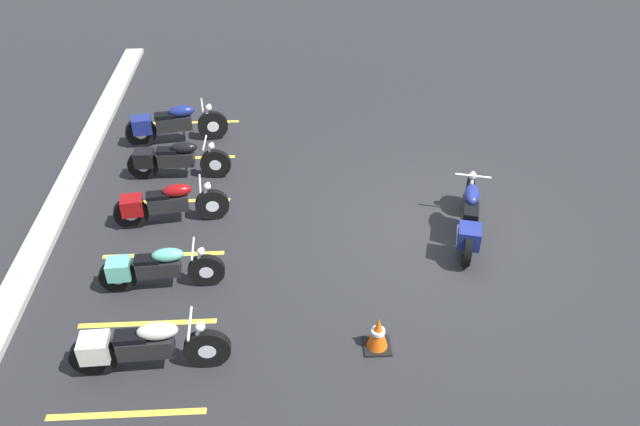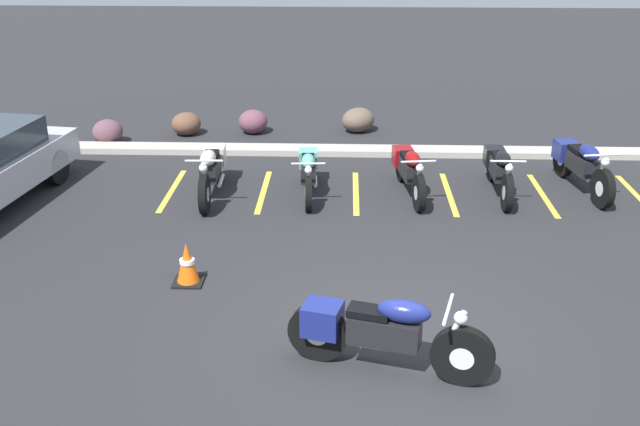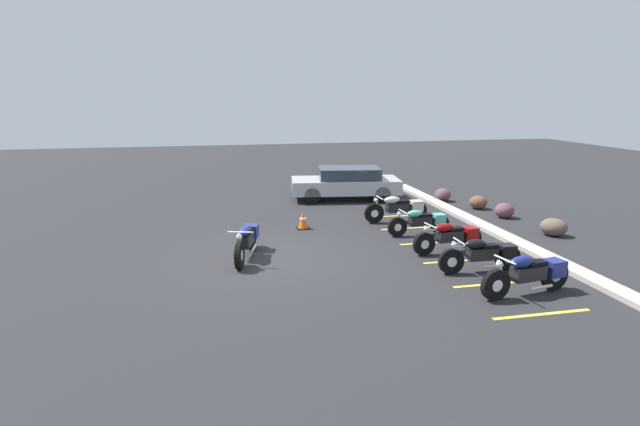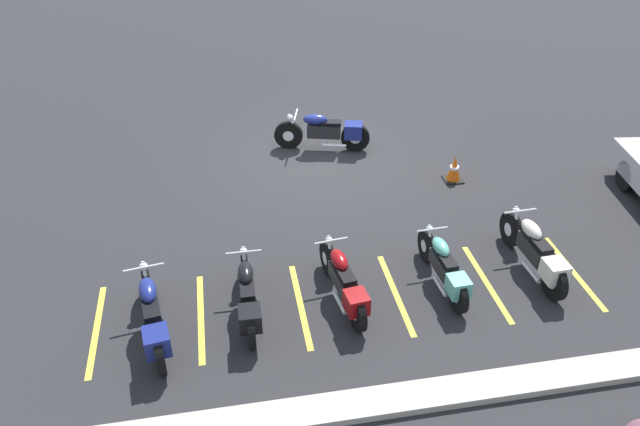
% 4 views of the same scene
% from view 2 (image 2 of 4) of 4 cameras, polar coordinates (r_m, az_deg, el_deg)
% --- Properties ---
extents(ground, '(60.00, 60.00, 0.00)m').
position_cam_2_polar(ground, '(8.82, 5.84, -10.12)').
color(ground, '#262628').
extents(motorcycle_navy_featured, '(2.23, 0.90, 0.89)m').
position_cam_2_polar(motorcycle_navy_featured, '(8.18, 4.46, -8.97)').
color(motorcycle_navy_featured, black).
rests_on(motorcycle_navy_featured, ground).
extents(parked_bike_0, '(0.62, 2.21, 0.87)m').
position_cam_2_polar(parked_bike_0, '(13.14, -8.31, 3.35)').
color(parked_bike_0, black).
rests_on(parked_bike_0, ground).
extents(parked_bike_1, '(0.56, 2.00, 0.78)m').
position_cam_2_polar(parked_bike_1, '(13.05, -0.90, 3.24)').
color(parked_bike_1, black).
rests_on(parked_bike_1, ground).
extents(parked_bike_2, '(0.65, 2.08, 0.82)m').
position_cam_2_polar(parked_bike_2, '(13.16, 6.80, 3.34)').
color(parked_bike_2, black).
rests_on(parked_bike_2, ground).
extents(parked_bike_3, '(0.59, 2.09, 0.82)m').
position_cam_2_polar(parked_bike_3, '(13.45, 13.50, 3.29)').
color(parked_bike_3, black).
rests_on(parked_bike_3, ground).
extents(parked_bike_4, '(0.73, 2.24, 0.88)m').
position_cam_2_polar(parked_bike_4, '(14.02, 19.21, 3.57)').
color(parked_bike_4, black).
rests_on(parked_bike_4, ground).
extents(concrete_curb, '(18.00, 0.50, 0.12)m').
position_cam_2_polar(concrete_curb, '(15.31, 4.27, 4.74)').
color(concrete_curb, '#A8A399').
rests_on(concrete_curb, ground).
extents(landscape_rock_0, '(0.88, 0.88, 0.52)m').
position_cam_2_polar(landscape_rock_0, '(16.50, -15.87, 5.98)').
color(landscape_rock_0, brown).
rests_on(landscape_rock_0, ground).
extents(landscape_rock_1, '(1.01, 1.01, 0.53)m').
position_cam_2_polar(landscape_rock_1, '(16.75, 2.93, 7.10)').
color(landscape_rock_1, brown).
rests_on(landscape_rock_1, ground).
extents(landscape_rock_2, '(0.89, 0.89, 0.50)m').
position_cam_2_polar(landscape_rock_2, '(16.76, -10.16, 6.71)').
color(landscape_rock_2, brown).
rests_on(landscape_rock_2, ground).
extents(landscape_rock_3, '(0.89, 0.89, 0.52)m').
position_cam_2_polar(landscape_rock_3, '(16.68, -5.12, 6.95)').
color(landscape_rock_3, brown).
rests_on(landscape_rock_3, ground).
extents(traffic_cone, '(0.40, 0.40, 0.58)m').
position_cam_2_polar(traffic_cone, '(10.17, -10.08, -3.88)').
color(traffic_cone, black).
rests_on(traffic_cone, ground).
extents(stall_line_0, '(0.10, 2.10, 0.00)m').
position_cam_2_polar(stall_line_0, '(13.57, -11.22, 1.71)').
color(stall_line_0, gold).
rests_on(stall_line_0, ground).
extents(stall_line_1, '(0.10, 2.10, 0.00)m').
position_cam_2_polar(stall_line_1, '(13.30, -4.33, 1.65)').
color(stall_line_1, gold).
rests_on(stall_line_1, ground).
extents(stall_line_2, '(0.10, 2.10, 0.00)m').
position_cam_2_polar(stall_line_2, '(13.22, 2.75, 1.56)').
color(stall_line_2, gold).
rests_on(stall_line_2, ground).
extents(stall_line_3, '(0.10, 2.10, 0.00)m').
position_cam_2_polar(stall_line_3, '(13.35, 9.80, 1.45)').
color(stall_line_3, gold).
rests_on(stall_line_3, ground).
extents(stall_line_4, '(0.10, 2.10, 0.00)m').
position_cam_2_polar(stall_line_4, '(13.67, 16.62, 1.32)').
color(stall_line_4, gold).
rests_on(stall_line_4, ground).
extents(stall_line_5, '(0.10, 2.10, 0.00)m').
position_cam_2_polar(stall_line_5, '(14.17, 23.04, 1.19)').
color(stall_line_5, gold).
rests_on(stall_line_5, ground).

